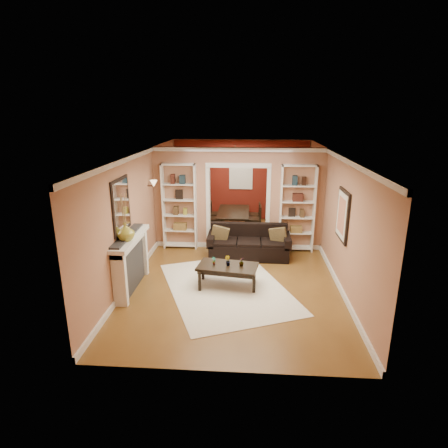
# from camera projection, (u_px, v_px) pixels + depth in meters

# --- Properties ---
(floor) EXTENTS (8.00, 8.00, 0.00)m
(floor) POSITION_uv_depth(u_px,v_px,m) (236.00, 263.00, 9.20)
(floor) COLOR brown
(floor) RESTS_ON ground
(ceiling) EXTENTS (8.00, 8.00, 0.00)m
(ceiling) POSITION_uv_depth(u_px,v_px,m) (237.00, 152.00, 8.42)
(ceiling) COLOR white
(ceiling) RESTS_ON ground
(wall_back) EXTENTS (8.00, 0.00, 8.00)m
(wall_back) POSITION_uv_depth(u_px,v_px,m) (241.00, 180.00, 12.63)
(wall_back) COLOR tan
(wall_back) RESTS_ON ground
(wall_front) EXTENTS (8.00, 0.00, 8.00)m
(wall_front) POSITION_uv_depth(u_px,v_px,m) (225.00, 286.00, 4.99)
(wall_front) COLOR tan
(wall_front) RESTS_ON ground
(wall_left) EXTENTS (0.00, 8.00, 8.00)m
(wall_left) POSITION_uv_depth(u_px,v_px,m) (143.00, 209.00, 8.96)
(wall_left) COLOR tan
(wall_left) RESTS_ON ground
(wall_right) EXTENTS (0.00, 8.00, 8.00)m
(wall_right) POSITION_uv_depth(u_px,v_px,m) (333.00, 212.00, 8.66)
(wall_right) COLOR tan
(wall_right) RESTS_ON ground
(partition_wall) EXTENTS (4.50, 0.15, 2.70)m
(partition_wall) POSITION_uv_depth(u_px,v_px,m) (238.00, 199.00, 9.95)
(partition_wall) COLOR tan
(partition_wall) RESTS_ON floor
(red_back_panel) EXTENTS (4.44, 0.04, 2.64)m
(red_back_panel) POSITION_uv_depth(u_px,v_px,m) (241.00, 181.00, 12.61)
(red_back_panel) COLOR maroon
(red_back_panel) RESTS_ON floor
(dining_window) EXTENTS (0.78, 0.03, 0.98)m
(dining_window) POSITION_uv_depth(u_px,v_px,m) (241.00, 175.00, 12.50)
(dining_window) COLOR #8CA5CC
(dining_window) RESTS_ON wall_back
(area_rug) EXTENTS (3.34, 3.85, 0.01)m
(area_rug) POSITION_uv_depth(u_px,v_px,m) (227.00, 287.00, 7.93)
(area_rug) COLOR white
(area_rug) RESTS_ON floor
(sofa) EXTENTS (2.08, 0.90, 0.81)m
(sofa) POSITION_uv_depth(u_px,v_px,m) (249.00, 242.00, 9.49)
(sofa) COLOR black
(sofa) RESTS_ON floor
(pillow_left) EXTENTS (0.44, 0.15, 0.43)m
(pillow_left) POSITION_uv_depth(u_px,v_px,m) (220.00, 234.00, 9.46)
(pillow_left) COLOR brown
(pillow_left) RESTS_ON sofa
(pillow_right) EXTENTS (0.44, 0.23, 0.42)m
(pillow_right) POSITION_uv_depth(u_px,v_px,m) (278.00, 235.00, 9.36)
(pillow_right) COLOR brown
(pillow_right) RESTS_ON sofa
(coffee_table) EXTENTS (1.33, 0.86, 0.47)m
(coffee_table) POSITION_uv_depth(u_px,v_px,m) (228.00, 276.00, 7.95)
(coffee_table) COLOR black
(coffee_table) RESTS_ON floor
(plant_left) EXTENTS (0.11, 0.12, 0.18)m
(plant_left) POSITION_uv_depth(u_px,v_px,m) (214.00, 261.00, 7.88)
(plant_left) COLOR #336626
(plant_left) RESTS_ON coffee_table
(plant_center) EXTENTS (0.15, 0.14, 0.21)m
(plant_center) POSITION_uv_depth(u_px,v_px,m) (228.00, 261.00, 7.85)
(plant_center) COLOR #336626
(plant_center) RESTS_ON coffee_table
(plant_right) EXTENTS (0.12, 0.12, 0.18)m
(plant_right) POSITION_uv_depth(u_px,v_px,m) (241.00, 262.00, 7.84)
(plant_right) COLOR #336626
(plant_right) RESTS_ON coffee_table
(bookshelf_left) EXTENTS (0.90, 0.30, 2.30)m
(bookshelf_left) POSITION_uv_depth(u_px,v_px,m) (180.00, 207.00, 9.95)
(bookshelf_left) COLOR white
(bookshelf_left) RESTS_ON floor
(bookshelf_right) EXTENTS (0.90, 0.30, 2.30)m
(bookshelf_right) POSITION_uv_depth(u_px,v_px,m) (297.00, 209.00, 9.74)
(bookshelf_right) COLOR white
(bookshelf_right) RESTS_ON floor
(fireplace) EXTENTS (0.32, 1.70, 1.16)m
(fireplace) POSITION_uv_depth(u_px,v_px,m) (132.00, 263.00, 7.74)
(fireplace) COLOR white
(fireplace) RESTS_ON floor
(vase) EXTENTS (0.42, 0.42, 0.36)m
(vase) POSITION_uv_depth(u_px,v_px,m) (125.00, 232.00, 7.27)
(vase) COLOR olive
(vase) RESTS_ON fireplace
(mirror) EXTENTS (0.03, 0.95, 1.10)m
(mirror) POSITION_uv_depth(u_px,v_px,m) (121.00, 206.00, 7.40)
(mirror) COLOR silver
(mirror) RESTS_ON wall_left
(wall_sconce) EXTENTS (0.18, 0.18, 0.22)m
(wall_sconce) POSITION_uv_depth(u_px,v_px,m) (151.00, 185.00, 9.34)
(wall_sconce) COLOR #FFE0A5
(wall_sconce) RESTS_ON wall_left
(framed_art) EXTENTS (0.04, 0.85, 1.05)m
(framed_art) POSITION_uv_depth(u_px,v_px,m) (342.00, 215.00, 7.65)
(framed_art) COLOR black
(framed_art) RESTS_ON wall_right
(dining_table) EXTENTS (1.73, 0.97, 0.61)m
(dining_table) POSITION_uv_depth(u_px,v_px,m) (235.00, 221.00, 11.70)
(dining_table) COLOR black
(dining_table) RESTS_ON floor
(dining_chair_nw) EXTENTS (0.52, 0.52, 0.87)m
(dining_chair_nw) POSITION_uv_depth(u_px,v_px,m) (216.00, 219.00, 11.41)
(dining_chair_nw) COLOR black
(dining_chair_nw) RESTS_ON floor
(dining_chair_ne) EXTENTS (0.47, 0.47, 0.89)m
(dining_chair_ne) POSITION_uv_depth(u_px,v_px,m) (252.00, 219.00, 11.34)
(dining_chair_ne) COLOR black
(dining_chair_ne) RESTS_ON floor
(dining_chair_sw) EXTENTS (0.47, 0.47, 0.84)m
(dining_chair_sw) POSITION_uv_depth(u_px,v_px,m) (218.00, 214.00, 11.99)
(dining_chair_sw) COLOR black
(dining_chair_sw) RESTS_ON floor
(dining_chair_se) EXTENTS (0.51, 0.51, 0.83)m
(dining_chair_se) POSITION_uv_depth(u_px,v_px,m) (252.00, 215.00, 11.92)
(dining_chair_se) COLOR black
(dining_chair_se) RESTS_ON floor
(chandelier) EXTENTS (0.50, 0.50, 0.30)m
(chandelier) POSITION_uv_depth(u_px,v_px,m) (240.00, 166.00, 11.19)
(chandelier) COLOR #311F16
(chandelier) RESTS_ON ceiling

